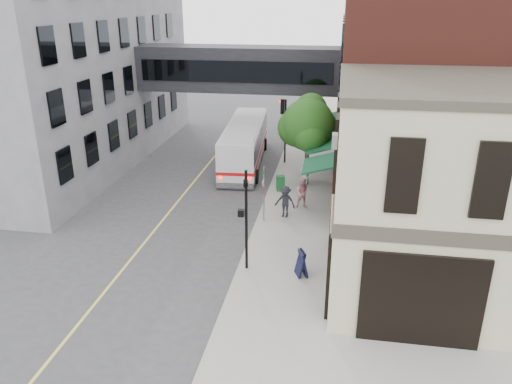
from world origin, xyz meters
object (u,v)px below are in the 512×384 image
(bus, at_px, (245,142))
(pedestrian_a, at_px, (305,174))
(pedestrian_b, at_px, (303,193))
(sandwich_board, at_px, (302,263))
(newspaper_box, at_px, (281,183))
(pedestrian_c, at_px, (285,202))

(bus, relative_size, pedestrian_a, 6.83)
(pedestrian_b, bearing_deg, sandwich_board, -87.26)
(bus, height_order, pedestrian_b, bus)
(newspaper_box, relative_size, sandwich_board, 0.84)
(pedestrian_a, xyz_separation_m, sandwich_board, (0.66, -10.71, -0.23))
(pedestrian_a, distance_m, sandwich_board, 10.74)
(newspaper_box, xyz_separation_m, sandwich_board, (2.04, -9.69, 0.09))
(pedestrian_b, relative_size, newspaper_box, 1.84)
(pedestrian_a, height_order, pedestrian_b, pedestrian_b)
(bus, distance_m, sandwich_board, 15.82)
(pedestrian_b, distance_m, newspaper_box, 2.90)
(pedestrian_c, distance_m, sandwich_board, 6.05)
(bus, relative_size, sandwich_board, 9.55)
(bus, xyz_separation_m, pedestrian_c, (3.88, -9.01, -0.60))
(newspaper_box, bearing_deg, pedestrian_c, -93.37)
(pedestrian_b, height_order, sandwich_board, pedestrian_b)
(bus, relative_size, pedestrian_c, 6.23)
(bus, bearing_deg, pedestrian_c, -66.72)
(sandwich_board, bearing_deg, pedestrian_c, 79.87)
(pedestrian_a, distance_m, pedestrian_b, 3.45)
(pedestrian_a, distance_m, newspaper_box, 1.75)
(sandwich_board, bearing_deg, newspaper_box, 78.82)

